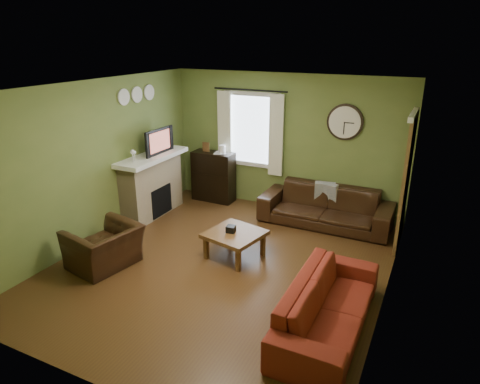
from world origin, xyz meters
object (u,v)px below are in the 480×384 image
at_px(armchair, 104,247).
at_px(sofa_red, 328,306).
at_px(sofa_brown, 325,207).
at_px(coffee_table, 235,245).
at_px(bookshelf, 214,177).

bearing_deg(armchair, sofa_red, 100.92).
bearing_deg(sofa_brown, sofa_red, -74.25).
height_order(armchair, coffee_table, armchair).
height_order(bookshelf, sofa_red, bookshelf).
bearing_deg(armchair, bookshelf, -171.56).
bearing_deg(sofa_red, armchair, 90.18).
relative_size(bookshelf, armchair, 1.07).
relative_size(sofa_red, armchair, 2.18).
distance_m(sofa_brown, coffee_table, 2.03).
bearing_deg(coffee_table, bookshelf, 126.48).
xyz_separation_m(bookshelf, sofa_brown, (2.40, -0.19, -0.17)).
distance_m(bookshelf, coffee_table, 2.51).
bearing_deg(bookshelf, coffee_table, -53.52).
relative_size(sofa_brown, armchair, 2.44).
distance_m(bookshelf, sofa_brown, 2.42).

